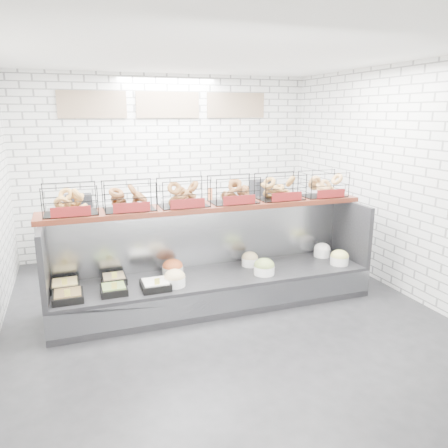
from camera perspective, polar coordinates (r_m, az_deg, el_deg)
name	(u,v)px	position (r m, az deg, el deg)	size (l,w,h in m)	color
ground	(223,314)	(5.43, -0.15, -11.61)	(5.50, 5.50, 0.00)	black
room_shell	(206,139)	(5.46, -2.30, 10.99)	(5.02, 5.51, 3.01)	silver
display_case	(213,279)	(5.59, -1.44, -7.17)	(4.00, 0.90, 1.20)	black
bagel_shelf	(209,194)	(5.46, -1.95, 3.92)	(4.10, 0.50, 0.40)	#40160D
prep_counter	(175,228)	(7.47, -6.38, -0.55)	(4.00, 0.60, 1.20)	#93969B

